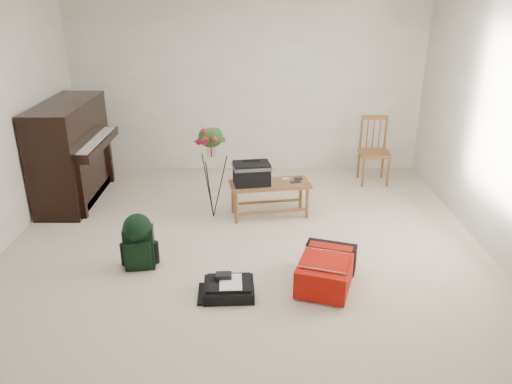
{
  "coord_description": "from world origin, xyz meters",
  "views": [
    {
      "loc": [
        0.11,
        -4.38,
        2.53
      ],
      "look_at": [
        0.12,
        0.35,
        0.59
      ],
      "focal_mm": 35.0,
      "sensor_mm": 36.0,
      "label": 1
    }
  ],
  "objects_px": {
    "dining_chair": "(374,151)",
    "black_duffel": "(229,288)",
    "green_backpack": "(138,239)",
    "bench": "(257,176)",
    "flower_stand": "(212,173)",
    "piano": "(72,154)",
    "red_suitcase": "(325,267)"
  },
  "relations": [
    {
      "from": "dining_chair",
      "to": "black_duffel",
      "type": "bearing_deg",
      "value": -123.16
    },
    {
      "from": "dining_chair",
      "to": "green_backpack",
      "type": "bearing_deg",
      "value": -139.19
    },
    {
      "from": "bench",
      "to": "flower_stand",
      "type": "distance_m",
      "value": 0.52
    },
    {
      "from": "flower_stand",
      "to": "green_backpack",
      "type": "bearing_deg",
      "value": -131.03
    },
    {
      "from": "bench",
      "to": "flower_stand",
      "type": "relative_size",
      "value": 0.86
    },
    {
      "from": "piano",
      "to": "bench",
      "type": "bearing_deg",
      "value": -13.28
    },
    {
      "from": "flower_stand",
      "to": "piano",
      "type": "bearing_deg",
      "value": 149.32
    },
    {
      "from": "piano",
      "to": "flower_stand",
      "type": "bearing_deg",
      "value": -17.71
    },
    {
      "from": "green_backpack",
      "to": "flower_stand",
      "type": "relative_size",
      "value": 0.49
    },
    {
      "from": "bench",
      "to": "red_suitcase",
      "type": "distance_m",
      "value": 1.62
    },
    {
      "from": "bench",
      "to": "dining_chair",
      "type": "relative_size",
      "value": 1.07
    },
    {
      "from": "green_backpack",
      "to": "flower_stand",
      "type": "height_order",
      "value": "flower_stand"
    },
    {
      "from": "dining_chair",
      "to": "green_backpack",
      "type": "distance_m",
      "value": 3.62
    },
    {
      "from": "dining_chair",
      "to": "black_duffel",
      "type": "relative_size",
      "value": 1.99
    },
    {
      "from": "green_backpack",
      "to": "piano",
      "type": "bearing_deg",
      "value": 116.78
    },
    {
      "from": "piano",
      "to": "red_suitcase",
      "type": "height_order",
      "value": "piano"
    },
    {
      "from": "green_backpack",
      "to": "black_duffel",
      "type": "bearing_deg",
      "value": -35.65
    },
    {
      "from": "dining_chair",
      "to": "flower_stand",
      "type": "bearing_deg",
      "value": -150.75
    },
    {
      "from": "dining_chair",
      "to": "black_duffel",
      "type": "distance_m",
      "value": 3.4
    },
    {
      "from": "bench",
      "to": "dining_chair",
      "type": "distance_m",
      "value": 1.98
    },
    {
      "from": "black_duffel",
      "to": "flower_stand",
      "type": "bearing_deg",
      "value": 96.35
    },
    {
      "from": "black_duffel",
      "to": "flower_stand",
      "type": "xyz_separation_m",
      "value": [
        -0.26,
        1.64,
        0.49
      ]
    },
    {
      "from": "red_suitcase",
      "to": "flower_stand",
      "type": "relative_size",
      "value": 0.69
    },
    {
      "from": "dining_chair",
      "to": "green_backpack",
      "type": "xyz_separation_m",
      "value": [
        -2.76,
        -2.33,
        -0.14
      ]
    },
    {
      "from": "piano",
      "to": "black_duffel",
      "type": "xyz_separation_m",
      "value": [
        2.06,
        -2.21,
        -0.53
      ]
    },
    {
      "from": "black_duffel",
      "to": "green_backpack",
      "type": "xyz_separation_m",
      "value": [
        -0.88,
        0.48,
        0.24
      ]
    },
    {
      "from": "black_duffel",
      "to": "dining_chair",
      "type": "bearing_deg",
      "value": 53.46
    },
    {
      "from": "bench",
      "to": "flower_stand",
      "type": "height_order",
      "value": "flower_stand"
    },
    {
      "from": "red_suitcase",
      "to": "bench",
      "type": "bearing_deg",
      "value": 131.1
    },
    {
      "from": "piano",
      "to": "black_duffel",
      "type": "height_order",
      "value": "piano"
    },
    {
      "from": "bench",
      "to": "green_backpack",
      "type": "relative_size",
      "value": 1.74
    },
    {
      "from": "dining_chair",
      "to": "red_suitcase",
      "type": "height_order",
      "value": "dining_chair"
    }
  ]
}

